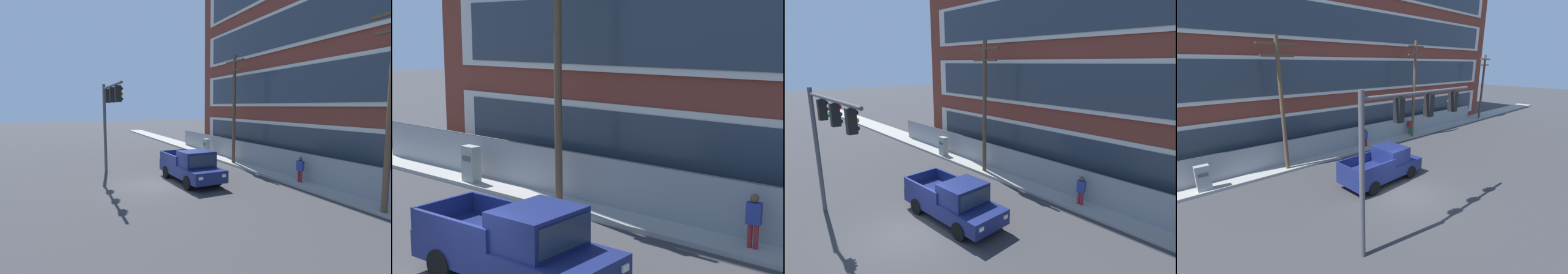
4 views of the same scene
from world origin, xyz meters
TOP-DOWN VIEW (x-y plane):
  - ground_plane at (0.00, 0.00)m, footprint 160.00×160.00m
  - sidewalk_building_side at (0.00, 8.24)m, footprint 80.00×2.16m
  - brick_mill_building at (6.38, 14.37)m, footprint 37.72×10.69m
  - chain_link_fence at (2.88, 8.45)m, footprint 36.75×0.06m
  - traffic_signal_mast at (-2.75, -2.14)m, footprint 6.44×0.43m
  - pickup_truck_navy at (0.36, 2.22)m, footprint 5.48×2.36m
  - utility_pole_near_corner at (-3.47, 7.59)m, footprint 2.46×0.26m
  - utility_pole_midblock at (9.09, 7.39)m, footprint 2.16×0.26m
  - utility_pole_far_east at (22.54, 7.56)m, footprint 2.33×0.26m
  - electrical_cabinet at (-8.31, 7.60)m, footprint 0.71×0.45m
  - pedestrian_near_cabinet at (3.61, 7.87)m, footprint 0.44×0.32m
  - pedestrian_by_fence at (9.53, 8.10)m, footprint 0.45×0.33m

SIDE VIEW (x-z plane):
  - ground_plane at x=0.00m, z-range 0.00..0.00m
  - sidewalk_building_side at x=0.00m, z-range 0.00..0.16m
  - electrical_cabinet at x=-8.31m, z-range 0.00..1.59m
  - chain_link_fence at x=2.88m, z-range 0.02..1.87m
  - pickup_truck_navy at x=0.36m, z-range -0.06..1.96m
  - pedestrian_near_cabinet at x=3.61m, z-range 0.13..1.82m
  - pedestrian_by_fence at x=9.53m, z-range 0.13..1.82m
  - utility_pole_far_east at x=22.54m, z-range 0.43..8.44m
  - traffic_signal_mast at x=-2.75m, z-range 1.47..7.66m
  - utility_pole_near_corner at x=-3.47m, z-range 0.46..9.10m
  - utility_pole_midblock at x=9.09m, z-range 0.42..9.37m
  - brick_mill_building at x=6.38m, z-range 0.01..19.96m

